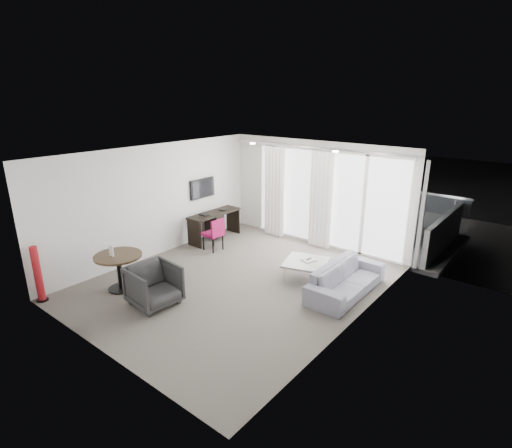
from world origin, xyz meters
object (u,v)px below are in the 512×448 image
Objects in this scene: sofa at (346,279)px; rattan_chair_b at (399,229)px; rattan_chair_a at (385,226)px; coffee_table at (306,270)px; desk at (215,226)px; desk_chair at (213,234)px; round_table at (120,272)px; red_lamp at (38,274)px; tub_armchair at (154,285)px.

rattan_chair_b reaches higher than sofa.
rattan_chair_a is (-0.54, 3.28, 0.11)m from sofa.
desk is at bearing 170.37° from coffee_table.
sofa is 2.28× the size of rattan_chair_b.
desk_chair reaches higher than round_table.
coffee_table is at bearing -127.64° from rattan_chair_b.
desk is 1.90× the size of desk_chair.
red_lamp reaches higher than round_table.
tub_armchair is 0.42× the size of sofa.
round_table is at bearing 126.57° from sofa.
coffee_table is at bearing -25.79° from tub_armchair.
round_table is at bearing -143.43° from rattan_chair_b.
red_lamp is at bearing -92.44° from desk.
desk_chair is at bearing 27.30° from tub_armchair.
desk reaches higher than sofa.
rattan_chair_b is at bearing 33.02° from desk.
sofa is (0.95, -0.06, 0.10)m from coffee_table.
desk_chair is 0.94× the size of rattan_chair_b.
rattan_chair_a reaches higher than desk.
rattan_chair_a is (1.98, 5.85, 0.02)m from tub_armchair.
tub_armchair is at bearing -65.45° from desk_chair.
sofa is (2.52, 2.57, -0.09)m from tub_armchair.
round_table is 0.84× the size of red_lamp.
tub_armchair is 6.20m from rattan_chair_b.
coffee_table is at bearing -84.91° from rattan_chair_a.
red_lamp is at bearing -105.42° from rattan_chair_a.
desk_chair is 3.88m from red_lamp.
rattan_chair_b reaches higher than coffee_table.
sofa is (4.28, 3.81, -0.25)m from red_lamp.
desk_chair is 0.90× the size of round_table.
coffee_table is 0.96m from sofa.
coffee_table is at bearing 3.37° from desk_chair.
desk_chair is 0.41× the size of sofa.
tub_armchair is (1.57, -3.17, 0.01)m from desk.
coffee_table is 0.43× the size of sofa.
coffee_table is 3.25m from rattan_chair_a.
tub_armchair is 0.98× the size of coffee_table.
red_lamp is 0.55× the size of sofa.
red_lamp is (-0.70, -3.82, 0.13)m from desk_chair.
desk_chair is at bearing -120.55° from rattan_chair_a.
rattan_chair_b reaches higher than desk_chair.
red_lamp is 8.01m from rattan_chair_a.
desk_chair is at bearing -178.90° from coffee_table.
red_lamp is at bearing 130.11° from tub_armchair.
rattan_chair_a is at bearing 9.29° from sofa.
red_lamp is 1.27× the size of coffee_table.
tub_armchair is at bearing 35.10° from red_lamp.
sofa is (4.09, -0.60, -0.08)m from desk.
desk_chair is 2.79m from tub_armchair.
round_table reaches higher than sofa.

